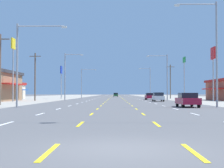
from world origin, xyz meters
name	(u,v)px	position (x,y,z in m)	size (l,w,h in m)	color
ground_plane	(116,100)	(0.00, 66.00, 0.00)	(572.00, 572.00, 0.00)	#4C4C4F
lot_apron_left	(3,100)	(-24.75, 66.00, 0.00)	(28.00, 440.00, 0.01)	gray
lane_markings	(116,97)	(0.00, 104.50, 0.01)	(10.64, 227.60, 0.01)	white
signal_span_wire	(103,25)	(-0.74, 8.47, 4.86)	(27.63, 0.53, 8.52)	brown
sedan_far_right_nearest	(188,100)	(7.22, 26.21, 0.76)	(1.80, 4.50, 1.46)	maroon
hatchback_far_right_near	(158,97)	(7.23, 50.23, 0.78)	(1.72, 3.90, 1.54)	white
sedan_far_right_mid	(150,96)	(7.25, 65.04, 0.76)	(1.80, 4.50, 1.46)	maroon
hatchback_center_turn_midfar	(116,95)	(0.03, 122.79, 0.78)	(1.72, 3.90, 1.54)	#235B2D
pole_sign_left_row_1	(13,54)	(-17.47, 49.09, 7.99)	(0.24, 1.90, 10.74)	gray
pole_sign_left_row_2	(61,74)	(-14.28, 80.85, 6.49)	(0.24, 2.10, 8.51)	gray
pole_sign_right_row_1	(213,59)	(16.76, 50.52, 7.24)	(0.24, 2.33, 9.37)	gray
pole_sign_right_row_2	(184,67)	(16.92, 76.20, 7.84)	(0.24, 2.45, 10.36)	gray
streetlight_left_row_0	(24,57)	(-9.50, 25.99, 5.12)	(5.15, 0.26, 8.53)	gray
streetlight_right_row_0	(213,46)	(9.74, 25.99, 6.19)	(4.36, 0.26, 10.75)	gray
streetlight_left_row_1	(67,73)	(-9.79, 59.27, 5.39)	(3.68, 0.26, 9.37)	gray
streetlight_right_row_1	(165,73)	(9.70, 59.27, 5.32)	(4.19, 0.26, 9.11)	gray
streetlight_left_row_2	(83,81)	(-9.64, 92.54, 5.13)	(4.46, 0.26, 8.69)	gray
streetlight_right_row_2	(149,80)	(9.81, 92.54, 5.16)	(3.48, 0.26, 8.96)	gray
utility_pole_left_row_0	(0,68)	(-13.91, 31.96, 4.44)	(2.20, 0.26, 8.49)	brown
utility_pole_left_row_1	(35,76)	(-15.37, 56.11, 4.71)	(2.20, 0.26, 9.03)	brown
utility_pole_right_row_2	(170,81)	(14.25, 80.94, 4.64)	(2.20, 0.26, 8.89)	brown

